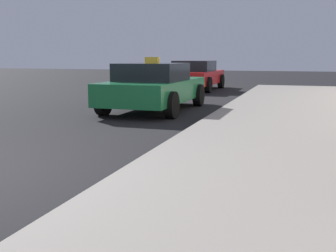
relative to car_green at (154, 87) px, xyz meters
name	(u,v)px	position (x,y,z in m)	size (l,w,h in m)	color
sidewalk	(299,216)	(3.83, -6.88, -0.57)	(4.00, 32.00, 0.15)	gray
car_green	(154,87)	(0.00, 0.00, 0.00)	(1.99, 4.16, 1.43)	#196638
car_red	(195,75)	(-0.69, 7.18, 0.00)	(1.95, 4.24, 1.27)	red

